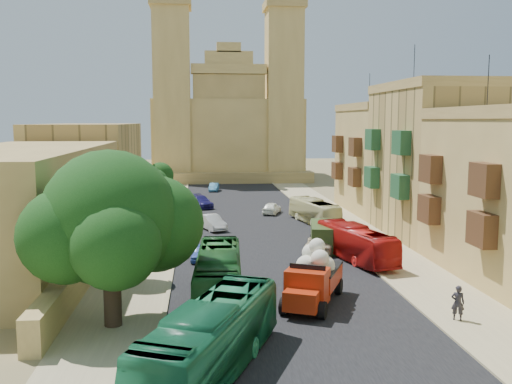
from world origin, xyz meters
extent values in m
plane|color=olive|center=(0.00, 0.00, 0.00)|extent=(260.00, 260.00, 0.00)
cube|color=black|center=(0.00, 30.00, 0.01)|extent=(14.00, 140.00, 0.01)
cube|color=tan|center=(9.50, 30.00, 0.01)|extent=(5.00, 140.00, 0.01)
cube|color=tan|center=(-9.50, 30.00, 0.01)|extent=(5.00, 140.00, 0.01)
cube|color=tan|center=(7.00, 30.00, 0.06)|extent=(0.25, 140.00, 0.12)
cube|color=tan|center=(-7.00, 30.00, 0.06)|extent=(0.25, 140.00, 0.12)
cylinder|color=black|center=(15.00, 13.80, 13.10)|extent=(0.06, 0.06, 3.60)
cube|color=#502F1A|center=(11.55, 7.08, 3.99)|extent=(0.90, 2.20, 2.00)
cube|color=#502F1A|center=(11.55, 14.92, 3.99)|extent=(0.90, 2.20, 2.00)
cube|color=#502F1A|center=(11.55, 7.08, 6.93)|extent=(0.90, 2.20, 2.00)
cube|color=#502F1A|center=(11.55, 14.92, 6.93)|extent=(0.90, 2.20, 2.00)
cube|color=tan|center=(16.00, 25.00, 6.50)|extent=(8.00, 14.00, 13.00)
cube|color=#9D7F44|center=(16.00, 25.00, 13.40)|extent=(8.20, 14.00, 0.80)
cylinder|color=black|center=(15.00, 27.80, 15.60)|extent=(0.06, 0.06, 3.60)
cube|color=#215330|center=(11.55, 21.08, 4.94)|extent=(0.90, 2.20, 2.00)
cube|color=#215330|center=(11.55, 28.92, 4.94)|extent=(0.90, 2.20, 2.00)
cube|color=#215330|center=(11.55, 21.08, 8.58)|extent=(0.90, 2.20, 2.00)
cube|color=#215330|center=(11.55, 28.92, 8.58)|extent=(0.90, 2.20, 2.00)
cube|color=tan|center=(16.00, 39.00, 5.75)|extent=(8.00, 14.00, 11.50)
cube|color=#9D7F44|center=(16.00, 39.00, 11.90)|extent=(8.20, 14.00, 0.80)
cylinder|color=black|center=(15.00, 41.80, 14.10)|extent=(0.06, 0.06, 3.60)
cube|color=#502F1A|center=(11.55, 35.08, 4.37)|extent=(0.90, 2.20, 2.00)
cube|color=#502F1A|center=(11.55, 42.92, 4.37)|extent=(0.90, 2.20, 2.00)
cube|color=#502F1A|center=(11.55, 35.08, 7.59)|extent=(0.90, 2.20, 2.00)
cube|color=#502F1A|center=(11.55, 42.92, 7.59)|extent=(0.90, 2.20, 2.00)
cube|color=tan|center=(-12.50, 20.00, 0.90)|extent=(1.00, 40.00, 1.80)
cube|color=#9D7F44|center=(-18.00, 18.00, 4.20)|extent=(10.00, 28.00, 8.40)
cube|color=tan|center=(-18.00, 44.00, 5.00)|extent=(10.00, 22.00, 10.00)
cube|color=tan|center=(0.00, 81.00, 7.00)|extent=(26.00, 20.00, 14.00)
cube|color=#9D7F44|center=(0.00, 70.50, 0.90)|extent=(28.00, 4.00, 1.80)
cube|color=#9D7F44|center=(0.00, 72.20, 10.00)|extent=(12.00, 2.00, 16.00)
cube|color=tan|center=(0.00, 72.20, 18.90)|extent=(12.60, 2.40, 1.60)
cube|color=tan|center=(0.00, 72.20, 20.60)|extent=(8.00, 2.00, 2.40)
cube|color=tan|center=(0.00, 72.20, 22.40)|extent=(4.00, 2.00, 1.60)
cube|color=tan|center=(-9.50, 73.50, 14.50)|extent=(6.00, 6.00, 29.00)
cube|color=#9D7F44|center=(-9.50, 73.50, 29.60)|extent=(6.80, 6.80, 1.40)
cube|color=tan|center=(9.50, 73.50, 14.50)|extent=(6.00, 6.00, 29.00)
cube|color=#9D7F44|center=(9.50, 73.50, 29.60)|extent=(6.80, 6.80, 1.40)
cylinder|color=#35261A|center=(-9.50, 4.00, 1.71)|extent=(0.90, 0.90, 3.42)
sphere|color=black|center=(-9.50, 4.00, 5.57)|extent=(6.83, 6.83, 6.83)
sphere|color=black|center=(-7.34, 5.08, 5.03)|extent=(5.03, 5.03, 5.03)
sphere|color=black|center=(-11.48, 3.19, 4.85)|extent=(4.67, 4.67, 4.67)
sphere|color=black|center=(-8.96, 1.84, 4.67)|extent=(4.31, 4.31, 4.31)
sphere|color=black|center=(-10.49, 5.98, 6.29)|extent=(3.96, 3.96, 3.96)
cylinder|color=#35261A|center=(-10.00, 12.00, 1.13)|extent=(0.44, 0.44, 2.26)
sphere|color=black|center=(-10.00, 12.00, 3.41)|extent=(3.29, 3.29, 3.29)
cylinder|color=#35261A|center=(-10.00, 24.00, 1.13)|extent=(0.44, 0.44, 2.27)
sphere|color=black|center=(-10.00, 24.00, 3.42)|extent=(3.30, 3.30, 3.30)
cylinder|color=#35261A|center=(-10.00, 36.00, 1.21)|extent=(0.44, 0.44, 2.41)
sphere|color=black|center=(-10.00, 36.00, 3.64)|extent=(3.51, 3.51, 3.51)
cylinder|color=#35261A|center=(-10.00, 48.00, 1.15)|extent=(0.44, 0.44, 2.31)
sphere|color=black|center=(-10.00, 48.00, 3.48)|extent=(3.36, 3.36, 3.36)
cube|color=#AB270D|center=(1.75, 7.36, 1.31)|extent=(3.67, 4.40, 0.95)
cube|color=black|center=(1.75, 7.36, 1.84)|extent=(3.74, 4.47, 0.13)
cube|color=#AB270D|center=(0.76, 5.16, 1.42)|extent=(2.75, 2.54, 1.89)
cube|color=#AB270D|center=(0.23, 4.01, 1.00)|extent=(2.15, 1.89, 1.05)
cube|color=black|center=(0.76, 5.16, 2.15)|extent=(1.86, 0.92, 0.95)
cylinder|color=black|center=(-0.59, 4.73, 0.47)|extent=(0.73, 1.01, 0.95)
cylinder|color=black|center=(1.32, 3.86, 0.47)|extent=(0.73, 1.01, 0.95)
cylinder|color=black|center=(1.32, 8.94, 0.47)|extent=(0.73, 1.01, 0.95)
cylinder|color=black|center=(3.23, 8.07, 0.47)|extent=(0.73, 1.01, 0.95)
sphere|color=beige|center=(1.01, 7.00, 2.10)|extent=(1.16, 1.16, 1.16)
sphere|color=beige|center=(2.10, 6.85, 2.10)|extent=(1.16, 1.16, 1.16)
sphere|color=beige|center=(2.01, 7.93, 2.10)|extent=(1.16, 1.16, 1.16)
sphere|color=beige|center=(1.41, 7.63, 2.68)|extent=(1.05, 1.05, 1.05)
sphere|color=beige|center=(1.70, 6.35, 2.63)|extent=(1.05, 1.05, 1.05)
sphere|color=beige|center=(1.71, 7.26, 3.15)|extent=(0.95, 0.95, 0.95)
cube|color=#34481B|center=(5.03, 20.00, 1.05)|extent=(3.08, 5.39, 2.10)
cylinder|color=black|center=(3.74, 18.44, 0.42)|extent=(0.48, 0.88, 0.84)
cylinder|color=black|center=(5.69, 18.08, 0.42)|extent=(0.48, 0.88, 0.84)
cylinder|color=black|center=(4.37, 21.92, 0.42)|extent=(0.48, 0.88, 0.84)
cylinder|color=black|center=(6.32, 21.56, 0.42)|extent=(0.48, 0.88, 0.84)
imported|color=#18663F|center=(-4.62, -2.17, 1.51)|extent=(6.63, 10.96, 3.02)
imported|color=#1D5C24|center=(-4.00, 7.55, 1.49)|extent=(3.08, 10.80, 2.97)
imported|color=#B51512|center=(6.50, 16.22, 1.30)|extent=(4.26, 9.55, 2.59)
imported|color=beige|center=(6.50, 31.64, 1.23)|extent=(3.91, 9.05, 2.45)
imported|color=#4064C4|center=(-4.91, 17.34, 0.59)|extent=(1.90, 3.65, 1.19)
imported|color=silver|center=(-3.95, 29.28, 0.71)|extent=(3.00, 4.58, 1.43)
imported|color=beige|center=(4.42, 19.17, 0.63)|extent=(3.28, 4.94, 1.26)
imported|color=#181555|center=(-5.00, 43.39, 0.72)|extent=(3.51, 5.35, 1.44)
imported|color=white|center=(2.96, 38.00, 0.65)|extent=(2.78, 4.10, 1.30)
imported|color=teal|center=(-2.97, 59.37, 0.59)|extent=(1.69, 3.70, 1.18)
imported|color=#28262D|center=(8.32, 3.01, 0.94)|extent=(0.80, 0.68, 1.87)
imported|color=#353439|center=(7.50, 13.00, 0.88)|extent=(0.78, 1.11, 1.75)
camera|label=1|loc=(-5.01, -24.59, 10.39)|focal=40.00mm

